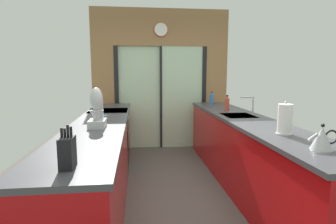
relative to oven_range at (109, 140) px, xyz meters
name	(u,v)px	position (x,y,z in m)	size (l,w,h in m)	color
ground_plane	(173,182)	(0.91, -0.65, -0.47)	(5.04, 7.60, 0.02)	#4C4742
back_wall_unit	(161,71)	(0.91, 1.15, 1.07)	(2.64, 0.12, 2.70)	olive
left_counter_run	(100,163)	(0.00, -1.12, 0.01)	(0.62, 3.80, 0.92)	#AD0C0F
right_counter_run	(246,153)	(1.82, -0.95, 0.01)	(0.62, 3.80, 0.92)	#AD0C0F
sink_faucet	(251,103)	(1.96, -0.70, 0.64)	(0.19, 0.02, 0.26)	#B7BABC
oven_range	(109,140)	(0.00, 0.00, 0.00)	(0.60, 0.60, 0.92)	black
mixing_bowl	(102,118)	(0.02, -0.95, 0.50)	(0.15, 0.15, 0.06)	teal
knife_block	(67,152)	(0.02, -2.57, 0.56)	(0.08, 0.14, 0.26)	black
stand_mixer	(97,112)	(0.02, -1.32, 0.63)	(0.17, 0.27, 0.42)	#B7BABC
kettle	(322,138)	(1.80, -2.38, 0.55)	(0.24, 0.16, 0.20)	#B7BABC
soap_bottle_near	(227,104)	(1.80, -0.22, 0.56)	(0.07, 0.07, 0.23)	#B23D2D
soap_bottle_far	(212,99)	(1.80, 0.65, 0.56)	(0.07, 0.07, 0.22)	#286BB7
paper_towel_roll	(285,119)	(1.80, -1.86, 0.61)	(0.15, 0.15, 0.31)	#B7BABC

